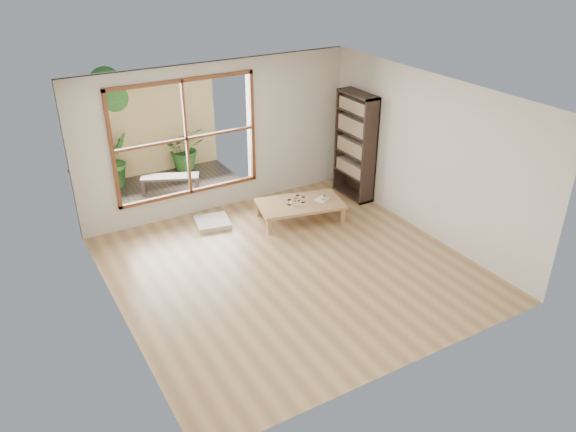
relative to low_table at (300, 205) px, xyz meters
name	(u,v)px	position (x,y,z in m)	size (l,w,h in m)	color
ground	(291,267)	(-0.94, -1.27, -0.28)	(5.00, 5.00, 0.00)	tan
low_table	(300,205)	(0.00, 0.00, 0.00)	(1.60, 1.12, 0.32)	tan
floor_cushion	(213,222)	(-1.40, 0.59, -0.24)	(0.56, 0.56, 0.08)	silver
bookshelf	(355,146)	(1.38, 0.35, 0.70)	(0.31, 0.88, 1.96)	#32221B
glass_tall	(296,202)	(-0.12, -0.05, 0.10)	(0.07, 0.07, 0.13)	silver
glass_mid	(303,200)	(0.05, -0.01, 0.09)	(0.07, 0.07, 0.10)	silver
glass_short	(298,198)	(0.01, 0.10, 0.09)	(0.07, 0.07, 0.10)	silver
glass_small	(289,202)	(-0.20, 0.02, 0.08)	(0.07, 0.07, 0.09)	silver
food_tray	(323,198)	(0.41, -0.08, 0.06)	(0.30, 0.27, 0.08)	white
deck	(171,190)	(-1.54, 2.29, -0.28)	(2.80, 2.00, 0.05)	#312A24
garden_bench	(170,179)	(-1.58, 2.14, 0.03)	(1.11, 0.73, 0.34)	#32221B
bamboo_fence	(149,131)	(-1.54, 3.29, 0.62)	(2.80, 0.06, 1.80)	tan
shrub_right	(185,147)	(-0.88, 3.14, 0.20)	(0.83, 0.72, 0.92)	#306826
shrub_left	(116,160)	(-2.33, 2.99, 0.27)	(0.58, 0.47, 1.06)	#306826
garden_tree	(106,97)	(-2.22, 3.59, 1.35)	(1.04, 0.85, 2.22)	#4C3D2D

